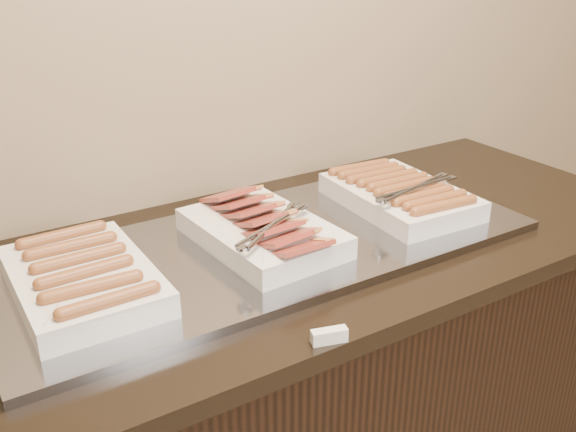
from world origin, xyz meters
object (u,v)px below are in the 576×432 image
at_px(warming_tray, 268,246).
at_px(dish_left, 83,278).
at_px(counter, 264,411).
at_px(dish_right, 401,194).
at_px(dish_center, 263,231).

height_order(warming_tray, dish_left, dish_left).
bearing_deg(counter, dish_right, -0.52).
bearing_deg(counter, warming_tray, 0.00).
bearing_deg(warming_tray, counter, 180.00).
bearing_deg(dish_center, counter, 137.14).
relative_size(counter, dish_right, 5.41).
distance_m(counter, warming_tray, 0.46).
bearing_deg(counter, dish_left, 180.00).
xyz_separation_m(warming_tray, dish_center, (-0.02, -0.00, 0.04)).
bearing_deg(dish_right, dish_center, -177.15).
relative_size(warming_tray, dish_center, 3.12).
bearing_deg(dish_center, dish_left, 175.76).
distance_m(counter, dish_center, 0.50).
xyz_separation_m(counter, dish_right, (0.40, -0.00, 0.50)).
relative_size(dish_center, dish_right, 1.01).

